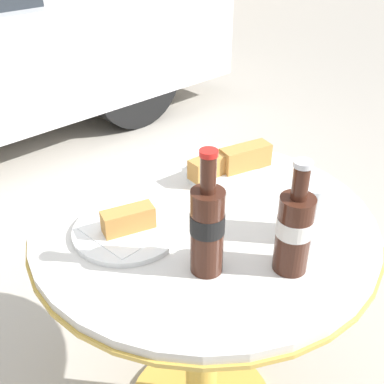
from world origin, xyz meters
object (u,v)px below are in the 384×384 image
object	(u,v)px
lunch_plate_near	(127,228)
bistro_table	(203,274)
drinking_glass	(307,212)
cola_bottle_left	(293,230)
lunch_plate_far	(229,166)
cola_bottle_right	(207,226)

from	to	relation	value
lunch_plate_near	bistro_table	bearing A→B (deg)	-23.96
drinking_glass	bistro_table	bearing A→B (deg)	118.77
cola_bottle_left	lunch_plate_far	size ratio (longest dim) A/B	1.04
bistro_table	cola_bottle_right	size ratio (longest dim) A/B	3.04
cola_bottle_left	bistro_table	bearing A→B (deg)	88.85
drinking_glass	lunch_plate_near	distance (m)	0.38
cola_bottle_left	drinking_glass	bearing A→B (deg)	19.96
drinking_glass	lunch_plate_near	size ratio (longest dim) A/B	0.56
drinking_glass	lunch_plate_far	world-z (taller)	drinking_glass
cola_bottle_right	lunch_plate_far	xyz separation A→B (m)	(0.30, 0.22, -0.08)
cola_bottle_left	cola_bottle_right	xyz separation A→B (m)	(-0.11, 0.11, 0.01)
bistro_table	lunch_plate_near	bearing A→B (deg)	156.04
bistro_table	lunch_plate_far	size ratio (longest dim) A/B	3.48
lunch_plate_near	lunch_plate_far	bearing A→B (deg)	3.51
lunch_plate_near	lunch_plate_far	size ratio (longest dim) A/B	1.04
cola_bottle_right	lunch_plate_near	distance (m)	0.22
bistro_table	lunch_plate_far	xyz separation A→B (m)	(0.18, 0.09, 0.19)
bistro_table	drinking_glass	bearing A→B (deg)	-61.23
cola_bottle_right	lunch_plate_far	size ratio (longest dim) A/B	1.15
cola_bottle_left	lunch_plate_far	xyz separation A→B (m)	(0.19, 0.33, -0.07)
lunch_plate_far	lunch_plate_near	bearing A→B (deg)	-176.49
lunch_plate_near	lunch_plate_far	distance (m)	0.34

